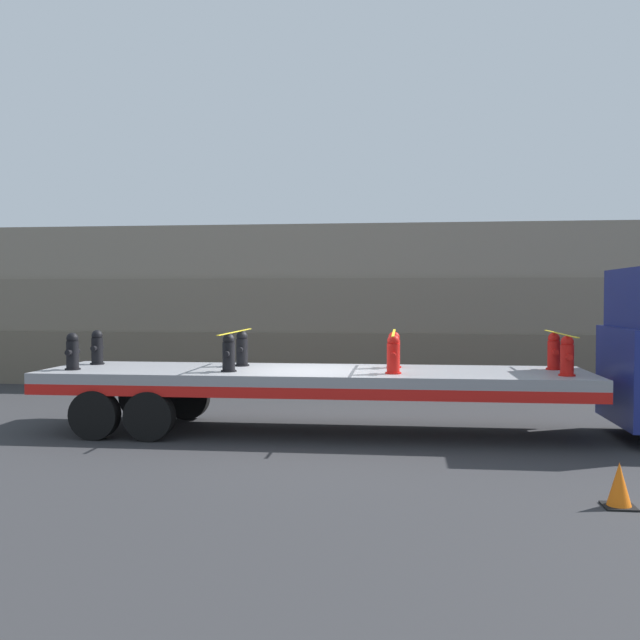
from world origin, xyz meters
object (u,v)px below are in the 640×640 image
object	(u,v)px
fire_hydrant_black_near_1	(229,353)
fire_hydrant_black_far_1	(242,349)
fire_hydrant_red_near_3	(567,357)
traffic_cone	(619,485)
fire_hydrant_red_far_3	(554,352)
flatbed_trailer	(288,380)
fire_hydrant_red_far_2	(394,350)
fire_hydrant_black_far_0	(97,348)
fire_hydrant_red_near_2	(393,355)
fire_hydrant_black_near_0	(73,352)

from	to	relation	value
fire_hydrant_black_near_1	fire_hydrant_black_far_1	size ratio (longest dim) A/B	1.00
fire_hydrant_red_near_3	traffic_cone	size ratio (longest dim) A/B	1.28
fire_hydrant_red_far_3	fire_hydrant_black_far_1	bearing A→B (deg)	180.00
flatbed_trailer	fire_hydrant_red_far_2	world-z (taller)	fire_hydrant_red_far_2
fire_hydrant_red_far_2	fire_hydrant_red_far_3	xyz separation A→B (m)	(3.11, 0.00, 0.00)
fire_hydrant_black_far_1	traffic_cone	world-z (taller)	fire_hydrant_black_far_1
fire_hydrant_black_near_1	fire_hydrant_red_far_3	xyz separation A→B (m)	(6.22, 1.13, 0.00)
fire_hydrant_black_near_1	traffic_cone	bearing A→B (deg)	-33.39
fire_hydrant_black_far_0	fire_hydrant_black_near_1	distance (m)	3.31
fire_hydrant_black_far_0	fire_hydrant_red_near_2	size ratio (longest dim) A/B	1.00
fire_hydrant_red_near_2	fire_hydrant_black_far_1	bearing A→B (deg)	160.05
fire_hydrant_black_near_1	fire_hydrant_red_near_3	world-z (taller)	same
flatbed_trailer	traffic_cone	distance (m)	6.74
fire_hydrant_black_far_0	fire_hydrant_red_near_2	world-z (taller)	same
fire_hydrant_black_near_0	fire_hydrant_red_far_2	distance (m)	6.32
fire_hydrant_black_far_0	fire_hydrant_black_near_1	world-z (taller)	same
flatbed_trailer	traffic_cone	xyz separation A→B (m)	(4.95, -4.51, -0.74)
fire_hydrant_black_far_1	fire_hydrant_red_far_3	bearing A→B (deg)	0.00
fire_hydrant_black_near_1	traffic_cone	world-z (taller)	fire_hydrant_black_near_1
fire_hydrant_red_far_2	traffic_cone	xyz separation A→B (m)	(2.88, -5.08, -1.30)
fire_hydrant_red_near_2	fire_hydrant_red_far_3	bearing A→B (deg)	19.95
fire_hydrant_black_far_0	traffic_cone	size ratio (longest dim) A/B	1.28
flatbed_trailer	fire_hydrant_red_near_3	xyz separation A→B (m)	(5.18, -0.56, 0.56)
fire_hydrant_black_near_1	fire_hydrant_red_near_2	world-z (taller)	same
fire_hydrant_black_far_0	traffic_cone	world-z (taller)	fire_hydrant_black_far_0
fire_hydrant_black_near_1	fire_hydrant_black_far_1	world-z (taller)	same
fire_hydrant_black_far_1	fire_hydrant_red_far_2	distance (m)	3.11
fire_hydrant_red_near_2	traffic_cone	size ratio (longest dim) A/B	1.28
fire_hydrant_black_near_0	fire_hydrant_red_near_3	world-z (taller)	same
fire_hydrant_red_near_2	fire_hydrant_red_far_2	world-z (taller)	same
fire_hydrant_red_near_3	fire_hydrant_black_near_0	bearing A→B (deg)	180.00
fire_hydrant_red_far_2	traffic_cone	bearing A→B (deg)	-60.44
fire_hydrant_black_near_1	fire_hydrant_red_far_2	size ratio (longest dim) A/B	1.00
traffic_cone	fire_hydrant_black_near_0	bearing A→B (deg)	156.55
fire_hydrant_red_near_2	traffic_cone	bearing A→B (deg)	-53.90
fire_hydrant_black_far_1	fire_hydrant_black_near_0	bearing A→B (deg)	-160.05
fire_hydrant_black_far_0	fire_hydrant_red_far_3	xyz separation A→B (m)	(9.33, 0.00, 0.00)
fire_hydrant_black_far_0	fire_hydrant_red_near_2	distance (m)	6.32
fire_hydrant_red_far_2	fire_hydrant_black_near_1	bearing A→B (deg)	-160.05
fire_hydrant_red_near_3	fire_hydrant_black_near_1	bearing A→B (deg)	180.00
flatbed_trailer	fire_hydrant_red_near_2	distance (m)	2.22
fire_hydrant_black_far_1	traffic_cone	bearing A→B (deg)	-40.29
fire_hydrant_black_far_1	traffic_cone	distance (m)	7.96
fire_hydrant_black_near_0	fire_hydrant_red_near_3	size ratio (longest dim) A/B	1.00
fire_hydrant_black_near_1	traffic_cone	distance (m)	7.29
fire_hydrant_black_far_1	fire_hydrant_red_far_3	size ratio (longest dim) A/B	1.00
fire_hydrant_black_far_1	fire_hydrant_black_near_1	bearing A→B (deg)	-90.00
fire_hydrant_red_near_3	fire_hydrant_red_near_2	bearing A→B (deg)	180.00
fire_hydrant_black_near_0	traffic_cone	size ratio (longest dim) A/B	1.28
fire_hydrant_black_near_0	fire_hydrant_black_near_1	xyz separation A→B (m)	(3.11, 0.00, 0.00)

